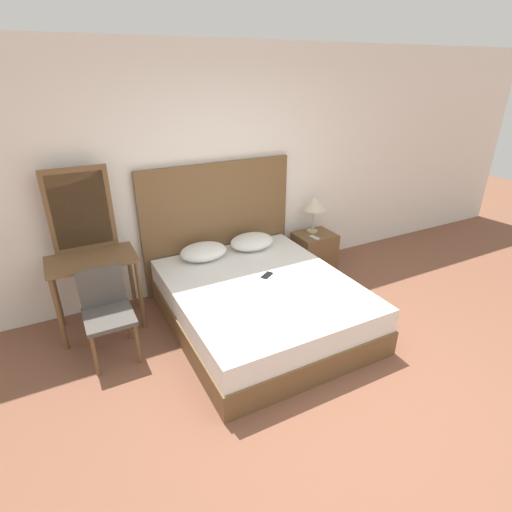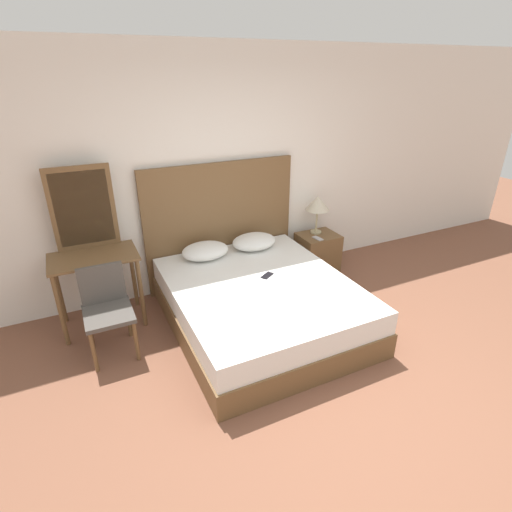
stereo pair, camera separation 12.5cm
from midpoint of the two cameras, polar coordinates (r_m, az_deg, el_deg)
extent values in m
plane|color=brown|center=(3.47, 13.09, -20.01)|extent=(16.00, 16.00, 0.00)
cube|color=white|center=(4.67, -3.93, 11.89)|extent=(10.00, 0.06, 2.70)
cube|color=brown|center=(4.17, 1.49, -8.15)|extent=(1.74, 2.06, 0.26)
cube|color=white|center=(4.04, 1.53, -5.26)|extent=(1.70, 2.02, 0.23)
cube|color=brown|center=(4.75, -4.26, 4.44)|extent=(1.82, 0.05, 1.48)
ellipsoid|color=white|center=(4.49, -6.48, 0.74)|extent=(0.53, 0.40, 0.17)
ellipsoid|color=white|center=(4.70, 0.48, 2.08)|extent=(0.53, 0.40, 0.17)
cube|color=black|center=(4.11, 2.48, -2.80)|extent=(0.16, 0.14, 0.01)
cube|color=brown|center=(5.28, 9.43, 0.52)|extent=(0.49, 0.41, 0.49)
cylinder|color=tan|center=(5.24, 9.22, 3.43)|extent=(0.14, 0.14, 0.02)
cylinder|color=tan|center=(5.19, 9.34, 5.01)|extent=(0.02, 0.02, 0.29)
cone|color=beige|center=(5.11, 9.52, 7.45)|extent=(0.31, 0.31, 0.18)
cube|color=#B7B7BC|center=(5.05, 9.50, 2.51)|extent=(0.09, 0.16, 0.01)
cube|color=brown|center=(4.15, -21.45, -0.14)|extent=(0.82, 0.51, 0.02)
cylinder|color=brown|center=(4.14, -25.37, -7.15)|extent=(0.04, 0.04, 0.75)
cylinder|color=brown|center=(4.16, -15.24, -5.19)|extent=(0.04, 0.04, 0.75)
cylinder|color=brown|center=(4.52, -25.61, -4.42)|extent=(0.04, 0.04, 0.75)
cylinder|color=brown|center=(4.54, -16.37, -2.65)|extent=(0.04, 0.04, 0.75)
cube|color=brown|center=(4.22, -22.70, 6.32)|extent=(0.60, 0.03, 0.83)
cube|color=#B2BCC6|center=(4.21, -22.69, 6.28)|extent=(0.51, 0.01, 0.73)
cube|color=#4C4742|center=(3.83, -19.45, -7.82)|extent=(0.42, 0.46, 0.04)
cube|color=#4C4742|center=(3.91, -20.31, -3.72)|extent=(0.40, 0.04, 0.37)
cylinder|color=brown|center=(3.78, -21.26, -12.73)|extent=(0.04, 0.04, 0.41)
cylinder|color=brown|center=(3.80, -15.82, -11.64)|extent=(0.04, 0.04, 0.41)
cylinder|color=brown|center=(4.11, -21.88, -9.52)|extent=(0.04, 0.04, 0.41)
cylinder|color=brown|center=(4.13, -16.92, -8.54)|extent=(0.04, 0.04, 0.41)
camera|label=1|loc=(0.06, -89.09, 0.43)|focal=28.00mm
camera|label=2|loc=(0.06, 90.91, -0.43)|focal=28.00mm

